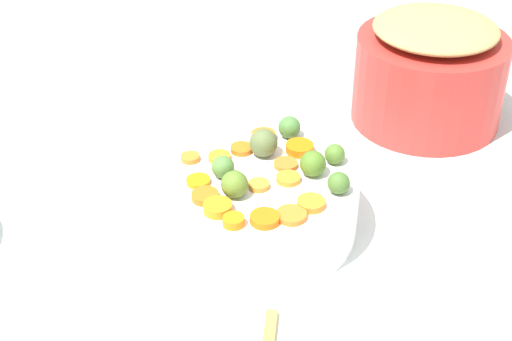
{
  "coord_description": "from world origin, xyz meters",
  "views": [
    {
      "loc": [
        0.8,
        0.1,
        0.68
      ],
      "look_at": [
        -0.02,
        -0.04,
        0.12
      ],
      "focal_mm": 53.72,
      "sensor_mm": 36.0,
      "label": 1
    }
  ],
  "objects": [
    {
      "name": "carrot_slice_7",
      "position": [
        -0.04,
        -0.13,
        0.11
      ],
      "size": [
        0.04,
        0.04,
        0.01
      ],
      "primitive_type": "cylinder",
      "rotation": [
        0.0,
        0.0,
        4.0
      ],
      "color": "orange",
      "rests_on": "serving_bowl_carrots"
    },
    {
      "name": "carrot_slice_8",
      "position": [
        0.04,
        0.04,
        0.11
      ],
      "size": [
        0.05,
        0.05,
        0.01
      ],
      "primitive_type": "cylinder",
      "rotation": [
        0.0,
        0.0,
        0.88
      ],
      "color": "orange",
      "rests_on": "serving_bowl_carrots"
    },
    {
      "name": "carrot_slice_13",
      "position": [
        -0.11,
        -0.04,
        0.11
      ],
      "size": [
        0.04,
        0.04,
        0.01
      ],
      "primitive_type": "cylinder",
      "rotation": [
        0.0,
        0.0,
        1.55
      ],
      "color": "orange",
      "rests_on": "serving_bowl_carrots"
    },
    {
      "name": "brussels_sprout_6",
      "position": [
        -0.07,
        -0.03,
        0.13
      ],
      "size": [
        0.04,
        0.04,
        0.04
      ],
      "primitive_type": "sphere",
      "color": "#5B6B3C",
      "rests_on": "serving_bowl_carrots"
    },
    {
      "name": "carrot_slice_9",
      "position": [
        0.01,
        -0.11,
        0.11
      ],
      "size": [
        0.04,
        0.04,
        0.01
      ],
      "primitive_type": "cylinder",
      "rotation": [
        0.0,
        0.0,
        0.85
      ],
      "color": "orange",
      "rests_on": "serving_bowl_carrots"
    },
    {
      "name": "carrot_slice_10",
      "position": [
        0.08,
        -0.01,
        0.11
      ],
      "size": [
        0.04,
        0.04,
        0.01
      ],
      "primitive_type": "cylinder",
      "rotation": [
        0.0,
        0.0,
        0.08
      ],
      "color": "orange",
      "rests_on": "serving_bowl_carrots"
    },
    {
      "name": "brussels_sprout_0",
      "position": [
        -0.12,
        -0.01,
        0.12
      ],
      "size": [
        0.03,
        0.03,
        0.03
      ],
      "primitive_type": "sphere",
      "color": "#4A7D39",
      "rests_on": "serving_bowl_carrots"
    },
    {
      "name": "carrot_slice_2",
      "position": [
        -0.09,
        0.01,
        0.11
      ],
      "size": [
        0.04,
        0.04,
        0.01
      ],
      "primitive_type": "cylinder",
      "rotation": [
        0.0,
        0.0,
        6.19
      ],
      "color": "orange",
      "rests_on": "serving_bowl_carrots"
    },
    {
      "name": "stuffing_mound",
      "position": [
        -0.36,
        0.2,
        0.19
      ],
      "size": [
        0.2,
        0.2,
        0.04
      ],
      "primitive_type": "ellipsoid",
      "color": "tan",
      "rests_on": "metal_pot"
    },
    {
      "name": "brussels_sprout_1",
      "position": [
        0.0,
        0.07,
        0.12
      ],
      "size": [
        0.03,
        0.03,
        0.03
      ],
      "primitive_type": "sphere",
      "color": "#49712D",
      "rests_on": "serving_bowl_carrots"
    },
    {
      "name": "metal_pot",
      "position": [
        -0.36,
        0.2,
        0.09
      ],
      "size": [
        0.25,
        0.25,
        0.15
      ],
      "primitive_type": "cylinder",
      "color": "red",
      "rests_on": "tabletop"
    },
    {
      "name": "carrot_slice_0",
      "position": [
        0.04,
        -0.09,
        0.11
      ],
      "size": [
        0.04,
        0.04,
        0.01
      ],
      "primitive_type": "cylinder",
      "rotation": [
        0.0,
        0.0,
        2.99
      ],
      "color": "orange",
      "rests_on": "serving_bowl_carrots"
    },
    {
      "name": "carrot_slice_1",
      "position": [
        0.01,
        -0.03,
        0.11
      ],
      "size": [
        0.03,
        0.03,
        0.01
      ],
      "primitive_type": "cylinder",
      "rotation": [
        0.0,
        0.0,
        0.11
      ],
      "color": "orange",
      "rests_on": "serving_bowl_carrots"
    },
    {
      "name": "carrot_slice_4",
      "position": [
        -0.05,
        0.0,
        0.11
      ],
      "size": [
        0.04,
        0.04,
        0.01
      ],
      "primitive_type": "cylinder",
      "rotation": [
        0.0,
        0.0,
        1.16
      ],
      "color": "orange",
      "rests_on": "serving_bowl_carrots"
    },
    {
      "name": "brussels_sprout_4",
      "position": [
        0.03,
        -0.05,
        0.12
      ],
      "size": [
        0.04,
        0.04,
        0.04
      ],
      "primitive_type": "sphere",
      "color": "olive",
      "rests_on": "serving_bowl_carrots"
    },
    {
      "name": "brussels_sprout_3",
      "position": [
        -0.03,
        0.04,
        0.12
      ],
      "size": [
        0.03,
        0.03,
        0.03
      ],
      "primitive_type": "sphere",
      "color": "#507825",
      "rests_on": "serving_bowl_carrots"
    },
    {
      "name": "carrot_slice_6",
      "position": [
        -0.08,
        -0.07,
        0.11
      ],
      "size": [
        0.03,
        0.03,
        0.01
      ],
      "primitive_type": "cylinder",
      "rotation": [
        0.0,
        0.0,
        3.02
      ],
      "color": "orange",
      "rests_on": "serving_bowl_carrots"
    },
    {
      "name": "carrot_slice_3",
      "position": [
        0.09,
        -0.05,
        0.11
      ],
      "size": [
        0.04,
        0.04,
        0.01
      ],
      "primitive_type": "cylinder",
      "rotation": [
        0.0,
        0.0,
        2.72
      ],
      "color": "orange",
      "rests_on": "serving_bowl_carrots"
    },
    {
      "name": "carrot_slice_11",
      "position": [
        0.07,
        -0.07,
        0.11
      ],
      "size": [
        0.05,
        0.05,
        0.01
      ],
      "primitive_type": "cylinder",
      "rotation": [
        0.0,
        0.0,
        1.22
      ],
      "color": "orange",
      "rests_on": "serving_bowl_carrots"
    },
    {
      "name": "carrot_slice_14",
      "position": [
        -0.05,
        -0.09,
        0.11
      ],
      "size": [
        0.04,
        0.04,
        0.01
      ],
      "primitive_type": "cylinder",
      "rotation": [
        0.0,
        0.0,
        4.12
      ],
      "color": "orange",
      "rests_on": "serving_bowl_carrots"
    },
    {
      "name": "carrot_slice_12",
      "position": [
        0.06,
        0.02,
        0.11
      ],
      "size": [
        0.05,
        0.05,
        0.01
      ],
      "primitive_type": "cylinder",
      "rotation": [
        0.0,
        0.0,
        3.98
      ],
      "color": "orange",
      "rests_on": "serving_bowl_carrots"
    },
    {
      "name": "tabletop",
      "position": [
        0.0,
        0.0,
        0.01
      ],
      "size": [
        2.4,
        2.4,
        0.02
      ],
      "primitive_type": "cube",
      "color": "silver",
      "rests_on": "ground"
    },
    {
      "name": "serving_bowl_carrots",
      "position": [
        -0.02,
        -0.04,
        0.06
      ],
      "size": [
        0.27,
        0.27,
        0.09
      ],
      "primitive_type": "cylinder",
      "color": "white",
      "rests_on": "tabletop"
    },
    {
      "name": "brussels_sprout_2",
      "position": [
        -0.01,
        -0.08,
        0.12
      ],
      "size": [
        0.03,
        0.03,
        0.03
      ],
      "primitive_type": "sphere",
      "color": "#52823B",
      "rests_on": "serving_bowl_carrots"
    },
    {
      "name": "carrot_slice_5",
      "position": [
        -0.01,
        0.01,
        0.11
      ],
      "size": [
        0.05,
        0.05,
        0.01
      ],
      "primitive_type": "cylinder",
      "rotation": [
        0.0,
        0.0,
        0.8
      ],
      "color": "orange",
      "rests_on": "serving_bowl_carrots"
    },
    {
      "name": "brussels_sprout_5",
      "position": [
        -0.07,
        0.06,
        0.12
      ],
      "size": [
        0.03,
        0.03,
        0.03
      ],
      "primitive_type": "sphere",
      "color": "#52792C",
      "rests_on": "serving_bowl_carrots"
    }
  ]
}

